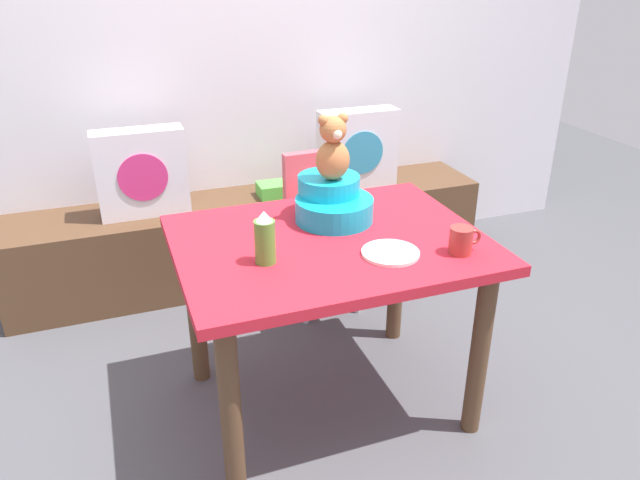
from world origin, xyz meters
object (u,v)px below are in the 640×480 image
Objects in this scene: dining_table at (329,268)px; coffee_mug at (461,240)px; highchair at (322,211)px; infant_seat_teal at (332,201)px; pillow_floral_left at (142,173)px; pillow_floral_right at (358,149)px; dinner_plate_near at (390,253)px; book_stack at (276,189)px; ketchup_bottle at (265,239)px; teddy_bear at (333,149)px.

coffee_mug is at bearing -34.30° from dining_table.
highchair is 2.39× the size of infant_seat_teal.
pillow_floral_left is at bearing 122.93° from infant_seat_teal.
pillow_floral_right reaches higher than highchair.
pillow_floral_left is 2.20× the size of dinner_plate_near.
ketchup_bottle is at bearing -107.53° from book_stack.
teddy_bear is 1.25× the size of dinner_plate_near.
coffee_mug is at bearing -14.13° from ketchup_bottle.
pillow_floral_left is 0.40× the size of dining_table.
infant_seat_teal reaches higher than highchair.
pillow_floral_right is 0.56× the size of highchair.
ketchup_bottle is (-0.87, -1.25, 0.15)m from pillow_floral_right.
dining_table is 0.44m from teddy_bear.
coffee_mug is (0.94, -1.42, 0.11)m from pillow_floral_left.
infant_seat_teal is at bearing 101.72° from dinner_plate_near.
pillow_floral_left is at bearing -178.28° from book_stack.
pillow_floral_right is 1.33× the size of infant_seat_teal.
teddy_bear reaches higher than book_stack.
infant_seat_teal is 1.65× the size of dinner_plate_near.
book_stack is 1.06m from infant_seat_teal.
coffee_mug reaches higher than dining_table.
highchair is 3.95× the size of dinner_plate_near.
pillow_floral_right is 1.31m from dining_table.
highchair is 0.66m from infant_seat_teal.
pillow_floral_right is 2.38× the size of ketchup_bottle.
infant_seat_teal is 1.78× the size of ketchup_bottle.
teddy_bear reaches higher than coffee_mug.
ketchup_bottle is at bearing -159.74° from dining_table.
pillow_floral_left is 1.52m from dinner_plate_near.
dining_table reaches higher than book_stack.
dinner_plate_near reaches higher than dining_table.
pillow_floral_left is 1.18m from infant_seat_teal.
pillow_floral_left is at bearing 122.91° from teddy_bear.
dining_table is (0.56, -1.16, -0.06)m from pillow_floral_left.
infant_seat_teal reaches higher than book_stack.
teddy_bear is at bearing 65.84° from dining_table.
infant_seat_teal reaches higher than coffee_mug.
teddy_bear reaches higher than dinner_plate_near.
teddy_bear is at bearing 125.40° from coffee_mug.
pillow_floral_right is 1.76× the size of teddy_bear.
dinner_plate_near is (-0.23, 0.07, -0.04)m from coffee_mug.
dining_table is 3.34× the size of infant_seat_teal.
pillow_floral_right is 0.40× the size of dining_table.
dining_table is 0.27m from dinner_plate_near.
highchair reaches higher than dining_table.
pillow_floral_left reaches higher than coffee_mug.
coffee_mug is 0.25m from dinner_plate_near.
dinner_plate_near is at bearing -89.43° from book_stack.
infant_seat_teal is 0.53m from coffee_mug.
dining_table is 0.35m from ketchup_bottle.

